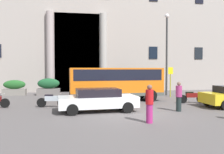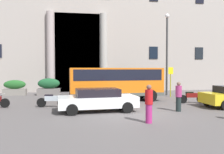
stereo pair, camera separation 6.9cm
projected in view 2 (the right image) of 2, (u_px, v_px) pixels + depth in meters
The scene contains 14 objects.
ground_plane at pixel (135, 115), 12.85m from camera, with size 80.00×64.00×0.12m, color #514C4C.
office_building_facade at pixel (100, 12), 29.75m from camera, with size 41.82×9.65×19.63m.
orange_minibus at pixel (116, 81), 18.20m from camera, with size 7.18×2.96×2.56m.
bus_stop_sign at pixel (171, 79), 20.46m from camera, with size 0.44×0.08×2.62m.
hedge_planter_far_east at pixel (142, 86), 23.38m from camera, with size 2.19×0.98×1.54m.
hedge_planter_far_west at pixel (15, 88), 21.77m from camera, with size 2.08×0.71×1.43m.
hedge_planter_entrance_left at pixel (49, 87), 21.96m from camera, with size 2.11×0.90×1.59m.
hedge_planter_west at pixel (83, 87), 22.66m from camera, with size 1.74×0.90×1.44m.
parked_coupe_end at pixel (98, 99), 13.59m from camera, with size 4.66×2.37×1.33m.
motorcycle_near_kerb at pixel (51, 100), 15.01m from camera, with size 1.92×0.59×0.89m.
motorcycle_far_end at pixel (191, 97), 16.80m from camera, with size 1.95×0.55×0.89m.
pedestrian_child_trailing at pixel (149, 104), 10.62m from camera, with size 0.36×0.36×1.77m.
pedestrian_woman_dark_dress at pixel (179, 96), 13.55m from camera, with size 0.36×0.36×1.73m.
lamppost_plaza_centre at pixel (167, 48), 21.65m from camera, with size 0.40×0.40×7.61m.
Camera 2 is at (-3.27, -12.40, 2.49)m, focal length 37.28 mm.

